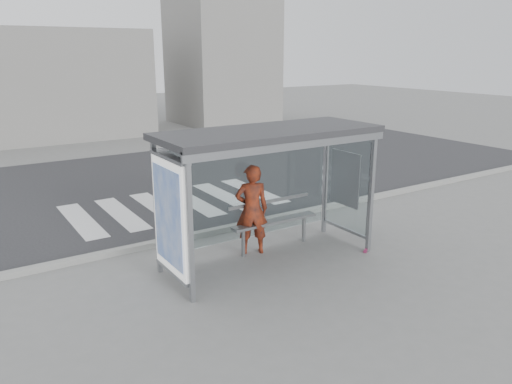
# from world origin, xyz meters

# --- Properties ---
(ground) EXTENTS (80.00, 80.00, 0.00)m
(ground) POSITION_xyz_m (0.00, 0.00, 0.00)
(ground) COLOR slate
(ground) RESTS_ON ground
(road) EXTENTS (30.00, 10.00, 0.01)m
(road) POSITION_xyz_m (0.00, 7.00, 0.00)
(road) COLOR #252528
(road) RESTS_ON ground
(curb) EXTENTS (30.00, 0.18, 0.12)m
(curb) POSITION_xyz_m (0.00, 1.95, 0.06)
(curb) COLOR gray
(curb) RESTS_ON ground
(crosswalk) EXTENTS (5.55, 3.00, 0.00)m
(crosswalk) POSITION_xyz_m (0.00, 4.50, 0.00)
(crosswalk) COLOR silver
(crosswalk) RESTS_ON ground
(bus_shelter) EXTENTS (4.25, 1.65, 2.62)m
(bus_shelter) POSITION_xyz_m (-0.37, 0.06, 1.98)
(bus_shelter) COLOR gray
(bus_shelter) RESTS_ON ground
(building_center) EXTENTS (8.00, 5.00, 5.00)m
(building_center) POSITION_xyz_m (0.00, 18.00, 2.50)
(building_center) COLOR gray
(building_center) RESTS_ON ground
(building_right) EXTENTS (5.00, 5.00, 7.00)m
(building_right) POSITION_xyz_m (9.00, 18.00, 3.50)
(building_right) COLOR gray
(building_right) RESTS_ON ground
(person) EXTENTS (0.79, 0.66, 1.85)m
(person) POSITION_xyz_m (-0.05, 0.55, 0.93)
(person) COLOR #C54E12
(person) RESTS_ON ground
(bench) EXTENTS (1.98, 0.33, 1.02)m
(bench) POSITION_xyz_m (0.47, 0.50, 0.60)
(bench) COLOR slate
(bench) RESTS_ON ground
(soda_can) EXTENTS (0.15, 0.14, 0.07)m
(soda_can) POSITION_xyz_m (1.93, -0.71, 0.04)
(soda_can) COLOR #C43971
(soda_can) RESTS_ON ground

